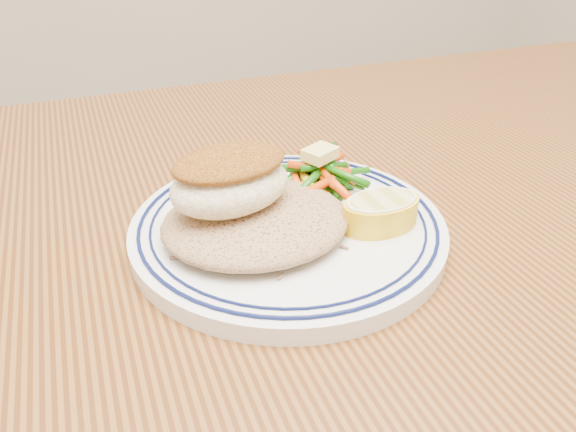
{
  "coord_description": "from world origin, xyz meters",
  "views": [
    {
      "loc": [
        -0.16,
        -0.34,
        1.0
      ],
      "look_at": [
        -0.02,
        0.02,
        0.77
      ],
      "focal_mm": 35.0,
      "sensor_mm": 36.0,
      "label": 1
    }
  ],
  "objects_px": {
    "rice_pilaf": "(256,218)",
    "plate": "(288,227)",
    "vegetable_pile": "(319,176)",
    "lemon_wedge": "(381,211)",
    "fish_fillet": "(230,179)",
    "dining_table": "(322,335)"
  },
  "relations": [
    {
      "from": "lemon_wedge",
      "to": "fish_fillet",
      "type": "bearing_deg",
      "value": 162.62
    },
    {
      "from": "plate",
      "to": "lemon_wedge",
      "type": "xyz_separation_m",
      "value": [
        0.07,
        -0.03,
        0.02
      ]
    },
    {
      "from": "dining_table",
      "to": "plate",
      "type": "distance_m",
      "value": 0.11
    },
    {
      "from": "plate",
      "to": "dining_table",
      "type": "bearing_deg",
      "value": -44.31
    },
    {
      "from": "fish_fillet",
      "to": "lemon_wedge",
      "type": "distance_m",
      "value": 0.12
    },
    {
      "from": "plate",
      "to": "lemon_wedge",
      "type": "bearing_deg",
      "value": -26.51
    },
    {
      "from": "plate",
      "to": "vegetable_pile",
      "type": "distance_m",
      "value": 0.06
    },
    {
      "from": "fish_fillet",
      "to": "rice_pilaf",
      "type": "bearing_deg",
      "value": -30.38
    },
    {
      "from": "dining_table",
      "to": "plate",
      "type": "xyz_separation_m",
      "value": [
        -0.02,
        0.02,
        0.11
      ]
    },
    {
      "from": "fish_fillet",
      "to": "lemon_wedge",
      "type": "relative_size",
      "value": 1.57
    },
    {
      "from": "plate",
      "to": "vegetable_pile",
      "type": "relative_size",
      "value": 2.49
    },
    {
      "from": "vegetable_pile",
      "to": "dining_table",
      "type": "bearing_deg",
      "value": -108.34
    },
    {
      "from": "dining_table",
      "to": "rice_pilaf",
      "type": "relative_size",
      "value": 10.11
    },
    {
      "from": "vegetable_pile",
      "to": "lemon_wedge",
      "type": "relative_size",
      "value": 1.54
    },
    {
      "from": "plate",
      "to": "rice_pilaf",
      "type": "bearing_deg",
      "value": -165.85
    },
    {
      "from": "plate",
      "to": "lemon_wedge",
      "type": "distance_m",
      "value": 0.08
    },
    {
      "from": "fish_fillet",
      "to": "vegetable_pile",
      "type": "bearing_deg",
      "value": 23.21
    },
    {
      "from": "dining_table",
      "to": "lemon_wedge",
      "type": "xyz_separation_m",
      "value": [
        0.04,
        -0.01,
        0.13
      ]
    },
    {
      "from": "rice_pilaf",
      "to": "plate",
      "type": "bearing_deg",
      "value": 14.15
    },
    {
      "from": "dining_table",
      "to": "rice_pilaf",
      "type": "height_order",
      "value": "rice_pilaf"
    },
    {
      "from": "dining_table",
      "to": "rice_pilaf",
      "type": "xyz_separation_m",
      "value": [
        -0.05,
        0.02,
        0.13
      ]
    },
    {
      "from": "plate",
      "to": "fish_fillet",
      "type": "bearing_deg",
      "value": 177.36
    }
  ]
}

